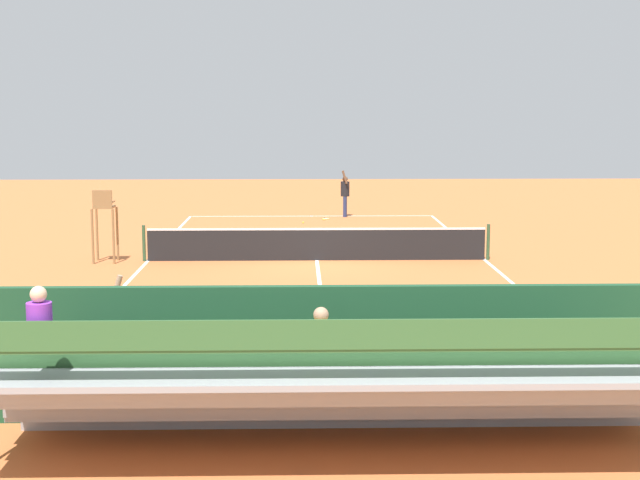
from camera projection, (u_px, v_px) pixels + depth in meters
ground_plane at (317, 260)px, 27.52m from camera, size 60.00×60.00×0.00m
court_line_markings at (317, 260)px, 27.56m from camera, size 10.10×22.20×0.01m
tennis_net at (317, 244)px, 27.45m from camera, size 10.30×0.10×1.07m
backdrop_wall at (336, 353)px, 13.53m from camera, size 18.00×0.16×2.00m
bleacher_stand at (330, 385)px, 12.25m from camera, size 9.06×2.40×2.48m
umpire_chair at (104, 218)px, 26.99m from camera, size 0.67×0.67×2.14m
courtside_bench at (510, 367)px, 14.38m from camera, size 1.80×0.40×0.93m
equipment_bag at (394, 394)px, 14.27m from camera, size 0.90×0.36×0.36m
tennis_player at (345, 192)px, 38.03m from camera, size 0.40×0.55×1.93m
tennis_racket at (326, 219)px, 37.40m from camera, size 0.33×0.58×0.03m
tennis_ball_near at (303, 222)px, 36.08m from camera, size 0.07×0.07×0.07m
tennis_ball_far at (324, 219)px, 37.00m from camera, size 0.07×0.07×0.07m
line_judge at (115, 334)px, 14.57m from camera, size 0.38×0.54×1.93m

